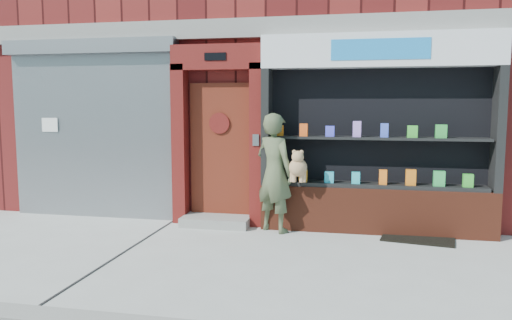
# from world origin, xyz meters

# --- Properties ---
(ground) EXTENTS (80.00, 80.00, 0.00)m
(ground) POSITION_xyz_m (0.00, 0.00, 0.00)
(ground) COLOR #9E9E99
(ground) RESTS_ON ground
(building) EXTENTS (12.00, 8.16, 8.00)m
(building) POSITION_xyz_m (-0.00, 5.99, 4.00)
(building) COLOR #4E1211
(building) RESTS_ON ground
(shutter_bay) EXTENTS (3.10, 0.30, 3.04)m
(shutter_bay) POSITION_xyz_m (-3.00, 1.93, 1.72)
(shutter_bay) COLOR gray
(shutter_bay) RESTS_ON ground
(red_door_bay) EXTENTS (1.52, 0.58, 2.90)m
(red_door_bay) POSITION_xyz_m (-0.75, 1.86, 1.46)
(red_door_bay) COLOR #55100E
(red_door_bay) RESTS_ON ground
(pharmacy_bay) EXTENTS (3.50, 0.41, 3.00)m
(pharmacy_bay) POSITION_xyz_m (1.75, 1.81, 1.37)
(pharmacy_bay) COLOR maroon
(pharmacy_bay) RESTS_ON ground
(woman) EXTENTS (0.91, 0.72, 1.83)m
(woman) POSITION_xyz_m (0.25, 1.54, 0.92)
(woman) COLOR #4A5538
(woman) RESTS_ON ground
(doormat) EXTENTS (1.12, 0.87, 0.03)m
(doormat) POSITION_xyz_m (2.37, 1.55, 0.01)
(doormat) COLOR black
(doormat) RESTS_ON ground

